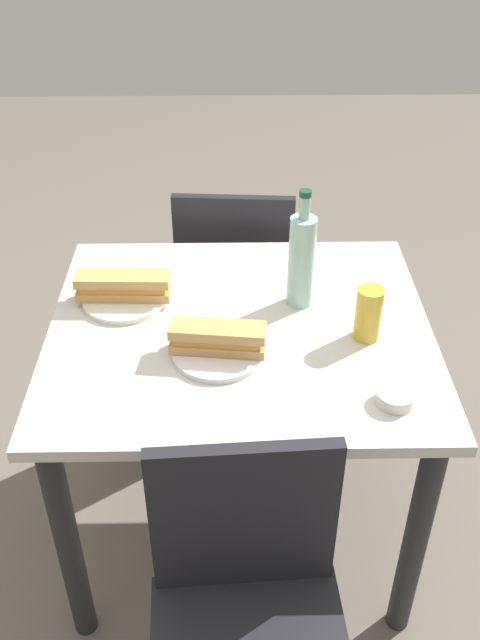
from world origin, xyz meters
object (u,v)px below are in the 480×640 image
object	(u,v)px
chair_far	(236,279)
water_bottle	(302,259)
knife_far	(216,335)
baguette_sandwich_near	(123,286)
chair_near	(248,609)
olive_bowl	(396,397)
plate_far	(218,352)
plate_near	(125,299)
beer_glass	(369,314)
dining_table	(240,364)
knife_near	(123,284)
baguette_sandwich_far	(218,338)

from	to	relation	value
chair_far	water_bottle	xyz separation A→B (m)	(0.16, -0.51, 0.39)
chair_far	knife_far	size ratio (longest dim) A/B	4.72
baguette_sandwich_near	water_bottle	bearing A→B (deg)	-1.47
baguette_sandwich_near	water_bottle	size ratio (longest dim) A/B	0.76
chair_near	olive_bowl	xyz separation A→B (m)	(0.33, 0.33, 0.27)
plate_far	knife_far	distance (m)	0.05
plate_near	beer_glass	bearing A→B (deg)	-15.05
dining_table	knife_near	xyz separation A→B (m)	(-0.31, 0.17, 0.14)
knife_near	chair_far	bearing A→B (deg)	55.50
knife_near	olive_bowl	size ratio (longest dim) A/B	2.04
knife_near	baguette_sandwich_far	size ratio (longest dim) A/B	0.76
baguette_sandwich_near	beer_glass	bearing A→B (deg)	-15.05
dining_table	plate_near	xyz separation A→B (m)	(-0.30, 0.12, 0.13)
chair_far	chair_near	xyz separation A→B (m)	(0.01, -1.24, 0.00)
knife_near	olive_bowl	world-z (taller)	olive_bowl
baguette_sandwich_near	beer_glass	world-z (taller)	beer_glass
plate_near	water_bottle	distance (m)	0.48
plate_far	water_bottle	world-z (taller)	water_bottle
chair_near	olive_bowl	bearing A→B (deg)	45.21
olive_bowl	plate_far	bearing A→B (deg)	155.83
knife_near	plate_far	distance (m)	0.38
dining_table	chair_far	distance (m)	0.63
knife_far	water_bottle	distance (m)	0.30
chair_near	baguette_sandwich_near	bearing A→B (deg)	112.83
plate_near	knife_far	world-z (taller)	knife_far
beer_glass	chair_near	bearing A→B (deg)	-118.01
chair_far	baguette_sandwich_near	xyz separation A→B (m)	(-0.30, -0.50, 0.31)
plate_far	plate_near	bearing A→B (deg)	137.50
chair_far	chair_near	world-z (taller)	same
beer_glass	chair_far	bearing A→B (deg)	115.39
baguette_sandwich_near	baguette_sandwich_far	size ratio (longest dim) A/B	1.06
chair_near	plate_far	world-z (taller)	chair_near
beer_glass	baguette_sandwich_far	bearing A→B (deg)	-170.11
dining_table	baguette_sandwich_near	world-z (taller)	baguette_sandwich_near
olive_bowl	beer_glass	bearing A→B (deg)	96.25
knife_far	beer_glass	size ratio (longest dim) A/B	1.28
dining_table	chair_near	xyz separation A→B (m)	(0.01, -0.62, -0.13)
chair_far	plate_far	size ratio (longest dim) A/B	3.76
chair_near	knife_far	distance (m)	0.63
chair_far	knife_far	bearing A→B (deg)	-94.54
water_bottle	dining_table	bearing A→B (deg)	-146.16
dining_table	knife_far	world-z (taller)	knife_far
dining_table	olive_bowl	size ratio (longest dim) A/B	11.17
knife_near	water_bottle	world-z (taller)	water_bottle
baguette_sandwich_near	baguette_sandwich_far	distance (m)	0.34
chair_near	water_bottle	size ratio (longest dim) A/B	2.61
dining_table	olive_bowl	world-z (taller)	olive_bowl
baguette_sandwich_near	knife_near	world-z (taller)	baguette_sandwich_near
knife_near	olive_bowl	xyz separation A→B (m)	(0.65, -0.46, -0.00)
baguette_sandwich_far	olive_bowl	distance (m)	0.43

